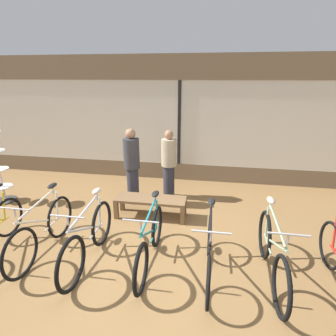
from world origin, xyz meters
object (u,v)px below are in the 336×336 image
bicycle_left (43,231)px  bicycle_center_left (89,239)px  bicycle_right (272,254)px  display_bench (151,201)px  bicycle_center (150,242)px  bicycle_center_right (209,252)px  customer_by_window (132,165)px  customer_near_rack (169,163)px

bicycle_left → bicycle_center_left: bicycle_center_left is taller
bicycle_right → display_bench: bicycle_right is taller
bicycle_center → bicycle_right: size_ratio=0.94×
bicycle_left → bicycle_center_left: size_ratio=1.00×
bicycle_center_right → customer_by_window: 2.69m
bicycle_center_left → bicycle_center_right: size_ratio=1.06×
bicycle_left → display_bench: size_ratio=1.24×
customer_near_rack → customer_by_window: bearing=-151.1°
display_bench → customer_near_rack: 1.12m
bicycle_center_left → customer_near_rack: customer_near_rack is taller
bicycle_center_left → bicycle_right: size_ratio=0.96×
bicycle_center_left → customer_by_window: 2.10m
bicycle_left → bicycle_center_left: (0.81, -0.09, 0.00)m
bicycle_center → bicycle_center_right: bicycle_center is taller
bicycle_center → bicycle_center_right: (0.86, -0.08, -0.00)m
bicycle_center_left → display_bench: 1.59m
display_bench → bicycle_center: bearing=-77.3°
bicycle_center → customer_near_rack: 2.40m
bicycle_left → customer_by_window: customer_by_window is taller
bicycle_center → bicycle_right: bicycle_right is taller
bicycle_right → display_bench: bearing=145.5°
bicycle_center_left → display_bench: size_ratio=1.25×
bicycle_right → customer_near_rack: bearing=127.3°
bicycle_center → bicycle_center_right: 0.87m
bicycle_center → customer_near_rack: size_ratio=1.08×
customer_by_window → bicycle_center_left: bearing=-92.2°
bicycle_center_left → bicycle_center_right: bicycle_center_left is taller
bicycle_center_right → display_bench: (-1.17, 1.45, -0.03)m
bicycle_center_left → bicycle_right: (2.63, 0.08, -0.00)m
bicycle_center_right → customer_by_window: bearing=130.1°
bicycle_center_left → bicycle_center: 0.92m
bicycle_center_left → bicycle_center_right: (1.78, 0.02, -0.03)m
bicycle_center → customer_near_rack: (-0.10, 2.35, 0.45)m
customer_near_rack → customer_by_window: size_ratio=0.95×
bicycle_center_right → display_bench: bearing=129.0°
bicycle_left → bicycle_center: bearing=0.3°
customer_near_rack → bicycle_center: bearing=-87.6°
bicycle_left → bicycle_center_right: 2.60m
bicycle_left → display_bench: bearing=44.1°
bicycle_center → bicycle_right: (1.71, -0.02, 0.02)m
bicycle_center_right → bicycle_right: bicycle_right is taller
bicycle_left → bicycle_center: 1.73m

